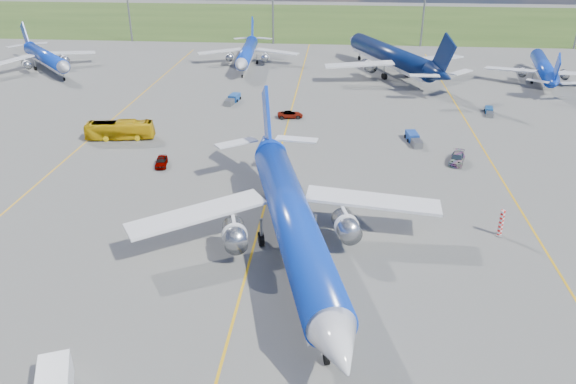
# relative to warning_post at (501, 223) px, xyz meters

# --- Properties ---
(ground) EXTENTS (400.00, 400.00, 0.00)m
(ground) POSITION_rel_warning_post_xyz_m (-26.00, -8.00, -1.50)
(ground) COLOR #565654
(ground) RESTS_ON ground
(grass_strip) EXTENTS (400.00, 80.00, 0.01)m
(grass_strip) POSITION_rel_warning_post_xyz_m (-26.00, 142.00, -1.50)
(grass_strip) COLOR #2D4719
(grass_strip) RESTS_ON ground
(taxiway_lines) EXTENTS (60.25, 160.00, 0.02)m
(taxiway_lines) POSITION_rel_warning_post_xyz_m (-25.83, 19.70, -1.49)
(taxiway_lines) COLOR gold
(taxiway_lines) RESTS_ON ground
(warning_post) EXTENTS (0.50, 0.50, 3.00)m
(warning_post) POSITION_rel_warning_post_xyz_m (0.00, 0.00, 0.00)
(warning_post) COLOR red
(warning_post) RESTS_ON ground
(bg_jet_nw) EXTENTS (41.33, 41.70, 8.73)m
(bg_jet_nw) POSITION_rel_warning_post_xyz_m (-83.23, 66.52, -1.50)
(bg_jet_nw) COLOR #0D34B6
(bg_jet_nw) RESTS_ON ground
(bg_jet_nnw) EXTENTS (27.22, 34.76, 8.76)m
(bg_jet_nnw) POSITION_rel_warning_post_xyz_m (-39.04, 75.30, -1.50)
(bg_jet_nnw) COLOR #0D34B6
(bg_jet_nnw) RESTS_ON ground
(bg_jet_n) EXTENTS (50.39, 55.89, 11.96)m
(bg_jet_n) POSITION_rel_warning_post_xyz_m (-6.67, 69.68, -1.50)
(bg_jet_n) COLOR #071741
(bg_jet_n) RESTS_ON ground
(bg_jet_ne) EXTENTS (30.79, 37.10, 8.66)m
(bg_jet_ne) POSITION_rel_warning_post_xyz_m (24.82, 66.77, -1.50)
(bg_jet_ne) COLOR #0D34B6
(bg_jet_ne) RESTS_ON ground
(main_airliner) EXTENTS (45.19, 53.07, 12.01)m
(main_airliner) POSITION_rel_warning_post_xyz_m (-21.78, -6.31, -1.50)
(main_airliner) COLOR #0D34B6
(main_airliner) RESTS_ON ground
(apron_bus) EXTENTS (10.65, 3.95, 2.90)m
(apron_bus) POSITION_rel_warning_post_xyz_m (-51.15, 25.21, -0.05)
(apron_bus) COLOR gold
(apron_bus) RESTS_ON ground
(service_car_a) EXTENTS (2.20, 4.04, 1.30)m
(service_car_a) POSITION_rel_warning_post_xyz_m (-41.73, 15.35, -0.85)
(service_car_a) COLOR #999999
(service_car_a) RESTS_ON ground
(service_car_b) EXTENTS (4.63, 2.70, 1.21)m
(service_car_b) POSITION_rel_warning_post_xyz_m (-25.81, 37.84, -0.89)
(service_car_b) COLOR #999999
(service_car_b) RESTS_ON ground
(service_car_c) EXTENTS (3.15, 4.95, 1.34)m
(service_car_c) POSITION_rel_warning_post_xyz_m (-0.94, 20.04, -0.83)
(service_car_c) COLOR #999999
(service_car_c) RESTS_ON ground
(baggage_tug_w) EXTENTS (2.20, 5.62, 1.23)m
(baggage_tug_w) POSITION_rel_warning_post_xyz_m (-6.04, 27.73, -0.93)
(baggage_tug_w) COLOR navy
(baggage_tug_w) RESTS_ON ground
(baggage_tug_c) EXTENTS (2.31, 5.62, 1.23)m
(baggage_tug_c) POSITION_rel_warning_post_xyz_m (-37.30, 46.11, -0.93)
(baggage_tug_c) COLOR #184691
(baggage_tug_c) RESTS_ON ground
(baggage_tug_e) EXTENTS (1.83, 4.47, 0.98)m
(baggage_tug_e) POSITION_rel_warning_post_xyz_m (8.72, 43.05, -1.04)
(baggage_tug_e) COLOR navy
(baggage_tug_e) RESTS_ON ground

